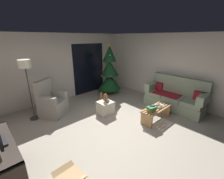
{
  "coord_description": "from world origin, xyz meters",
  "views": [
    {
      "loc": [
        -2.51,
        -2.45,
        2.35
      ],
      "look_at": [
        0.4,
        0.7,
        0.85
      ],
      "focal_mm": 24.11,
      "sensor_mm": 36.0,
      "label": 1
    }
  ],
  "objects_px": {
    "remote_white": "(162,105)",
    "christmas_tree": "(110,72)",
    "couch": "(175,97)",
    "armchair": "(52,103)",
    "media_shelf": "(3,166)",
    "ottoman": "(105,108)",
    "book_stack": "(151,109)",
    "teddy_bear_chestnut": "(106,98)",
    "coffee_table": "(156,112)",
    "remote_black": "(156,107)",
    "cell_phone": "(152,106)",
    "remote_graphite": "(160,108)",
    "floor_lamp": "(26,70)",
    "remote_silver": "(157,104)",
    "teddy_bear_honey_by_tree": "(101,96)"
  },
  "relations": [
    {
      "from": "cell_phone",
      "to": "floor_lamp",
      "type": "xyz_separation_m",
      "value": [
        -2.37,
        2.56,
        0.96
      ]
    },
    {
      "from": "couch",
      "to": "remote_black",
      "type": "bearing_deg",
      "value": 179.79
    },
    {
      "from": "cell_phone",
      "to": "teddy_bear_chestnut",
      "type": "bearing_deg",
      "value": 81.05
    },
    {
      "from": "media_shelf",
      "to": "remote_white",
      "type": "bearing_deg",
      "value": -8.66
    },
    {
      "from": "remote_black",
      "to": "remote_graphite",
      "type": "xyz_separation_m",
      "value": [
        0.04,
        -0.11,
        0.0
      ]
    },
    {
      "from": "armchair",
      "to": "media_shelf",
      "type": "height_order",
      "value": "armchair"
    },
    {
      "from": "couch",
      "to": "floor_lamp",
      "type": "relative_size",
      "value": 1.1
    },
    {
      "from": "remote_silver",
      "to": "floor_lamp",
      "type": "xyz_separation_m",
      "value": [
        -2.84,
        2.45,
        1.1
      ]
    },
    {
      "from": "remote_graphite",
      "to": "book_stack",
      "type": "height_order",
      "value": "book_stack"
    },
    {
      "from": "ottoman",
      "to": "teddy_bear_chestnut",
      "type": "relative_size",
      "value": 1.54
    },
    {
      "from": "coffee_table",
      "to": "ottoman",
      "type": "bearing_deg",
      "value": 123.16
    },
    {
      "from": "media_shelf",
      "to": "ottoman",
      "type": "xyz_separation_m",
      "value": [
        2.82,
        0.73,
        -0.15
      ]
    },
    {
      "from": "book_stack",
      "to": "teddy_bear_chestnut",
      "type": "relative_size",
      "value": 1.04
    },
    {
      "from": "remote_black",
      "to": "media_shelf",
      "type": "relative_size",
      "value": 0.11
    },
    {
      "from": "remote_silver",
      "to": "teddy_bear_honey_by_tree",
      "type": "bearing_deg",
      "value": 33.49
    },
    {
      "from": "remote_white",
      "to": "teddy_bear_chestnut",
      "type": "relative_size",
      "value": 0.55
    },
    {
      "from": "remote_white",
      "to": "remote_graphite",
      "type": "distance_m",
      "value": 0.23
    },
    {
      "from": "couch",
      "to": "armchair",
      "type": "relative_size",
      "value": 1.73
    },
    {
      "from": "remote_silver",
      "to": "cell_phone",
      "type": "bearing_deg",
      "value": 127.58
    },
    {
      "from": "remote_white",
      "to": "floor_lamp",
      "type": "bearing_deg",
      "value": -32.04
    },
    {
      "from": "ottoman",
      "to": "coffee_table",
      "type": "bearing_deg",
      "value": -56.84
    },
    {
      "from": "remote_white",
      "to": "remote_graphite",
      "type": "height_order",
      "value": "same"
    },
    {
      "from": "media_shelf",
      "to": "ottoman",
      "type": "height_order",
      "value": "media_shelf"
    },
    {
      "from": "remote_graphite",
      "to": "floor_lamp",
      "type": "height_order",
      "value": "floor_lamp"
    },
    {
      "from": "media_shelf",
      "to": "floor_lamp",
      "type": "bearing_deg",
      "value": 62.27
    },
    {
      "from": "remote_white",
      "to": "armchair",
      "type": "relative_size",
      "value": 0.14
    },
    {
      "from": "book_stack",
      "to": "christmas_tree",
      "type": "bearing_deg",
      "value": 73.11
    },
    {
      "from": "cell_phone",
      "to": "christmas_tree",
      "type": "relative_size",
      "value": 0.07
    },
    {
      "from": "remote_silver",
      "to": "media_shelf",
      "type": "bearing_deg",
      "value": 107.01
    },
    {
      "from": "media_shelf",
      "to": "cell_phone",
      "type": "bearing_deg",
      "value": -9.96
    },
    {
      "from": "remote_white",
      "to": "christmas_tree",
      "type": "distance_m",
      "value": 2.7
    },
    {
      "from": "christmas_tree",
      "to": "ottoman",
      "type": "distance_m",
      "value": 2.02
    },
    {
      "from": "christmas_tree",
      "to": "media_shelf",
      "type": "distance_m",
      "value": 4.69
    },
    {
      "from": "remote_silver",
      "to": "media_shelf",
      "type": "height_order",
      "value": "media_shelf"
    },
    {
      "from": "remote_black",
      "to": "cell_phone",
      "type": "height_order",
      "value": "cell_phone"
    },
    {
      "from": "remote_black",
      "to": "christmas_tree",
      "type": "bearing_deg",
      "value": -51.47
    },
    {
      "from": "christmas_tree",
      "to": "remote_silver",
      "type": "bearing_deg",
      "value": -97.07
    },
    {
      "from": "remote_silver",
      "to": "cell_phone",
      "type": "distance_m",
      "value": 0.5
    },
    {
      "from": "book_stack",
      "to": "teddy_bear_chestnut",
      "type": "height_order",
      "value": "teddy_bear_chestnut"
    },
    {
      "from": "couch",
      "to": "christmas_tree",
      "type": "height_order",
      "value": "christmas_tree"
    },
    {
      "from": "remote_silver",
      "to": "remote_white",
      "type": "bearing_deg",
      "value": -124.61
    },
    {
      "from": "christmas_tree",
      "to": "teddy_bear_honey_by_tree",
      "type": "height_order",
      "value": "christmas_tree"
    },
    {
      "from": "christmas_tree",
      "to": "armchair",
      "type": "height_order",
      "value": "christmas_tree"
    },
    {
      "from": "remote_black",
      "to": "remote_graphite",
      "type": "bearing_deg",
      "value": 157.64
    },
    {
      "from": "remote_white",
      "to": "media_shelf",
      "type": "bearing_deg",
      "value": 0.65
    },
    {
      "from": "couch",
      "to": "book_stack",
      "type": "bearing_deg",
      "value": -179.02
    },
    {
      "from": "remote_graphite",
      "to": "christmas_tree",
      "type": "relative_size",
      "value": 0.07
    },
    {
      "from": "remote_black",
      "to": "teddy_bear_chestnut",
      "type": "xyz_separation_m",
      "value": [
        -0.86,
        1.29,
        0.13
      ]
    },
    {
      "from": "remote_black",
      "to": "armchair",
      "type": "relative_size",
      "value": 0.14
    },
    {
      "from": "couch",
      "to": "teddy_bear_honey_by_tree",
      "type": "bearing_deg",
      "value": 119.86
    }
  ]
}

